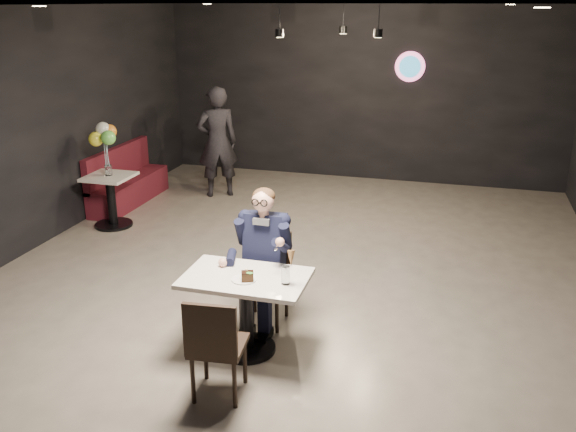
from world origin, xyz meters
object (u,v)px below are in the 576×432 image
(chair_far, at_px, (265,280))
(sundae_glass, at_px, (285,275))
(main_table, at_px, (247,314))
(balloon_vase, at_px, (108,170))
(passerby, at_px, (217,142))
(chair_near, at_px, (218,343))
(booth_bench, at_px, (128,176))
(side_table, at_px, (111,200))
(seated_man, at_px, (265,256))

(chair_far, bearing_deg, sundae_glass, -57.67)
(main_table, height_order, balloon_vase, balloon_vase)
(passerby, bearing_deg, balloon_vase, 32.14)
(chair_near, relative_size, booth_bench, 0.51)
(booth_bench, distance_m, side_table, 1.05)
(chair_far, bearing_deg, seated_man, 0.00)
(chair_far, height_order, booth_bench, chair_far)
(main_table, relative_size, sundae_glass, 6.77)
(booth_bench, relative_size, side_table, 2.35)
(seated_man, bearing_deg, sundae_glass, -57.67)
(sundae_glass, distance_m, booth_bench, 5.15)
(main_table, relative_size, side_table, 1.44)
(balloon_vase, distance_m, passerby, 2.00)
(sundae_glass, height_order, balloon_vase, sundae_glass)
(main_table, distance_m, side_table, 3.91)
(side_table, bearing_deg, seated_man, -34.74)
(sundae_glass, relative_size, booth_bench, 0.09)
(chair_far, xyz_separation_m, side_table, (-2.94, 2.04, -0.08))
(seated_man, distance_m, passerby, 4.32)
(main_table, bearing_deg, side_table, 138.63)
(chair_near, height_order, sundae_glass, chair_near)
(seated_man, relative_size, side_table, 1.89)
(chair_near, relative_size, side_table, 1.21)
(chair_near, xyz_separation_m, sundae_glass, (0.38, 0.62, 0.37))
(sundae_glass, bearing_deg, chair_near, -121.79)
(sundae_glass, relative_size, passerby, 0.09)
(chair_far, bearing_deg, booth_bench, 136.83)
(main_table, xyz_separation_m, chair_far, (0.00, 0.55, 0.09))
(chair_near, distance_m, sundae_glass, 0.81)
(chair_far, xyz_separation_m, sundae_glass, (0.38, -0.60, 0.37))
(sundae_glass, bearing_deg, booth_bench, 134.83)
(chair_near, xyz_separation_m, booth_bench, (-3.24, 4.26, -0.01))
(chair_near, bearing_deg, passerby, 105.96)
(seated_man, distance_m, side_table, 3.59)
(balloon_vase, bearing_deg, main_table, -41.37)
(side_table, bearing_deg, main_table, -41.37)
(chair_far, relative_size, side_table, 1.21)
(seated_man, height_order, balloon_vase, seated_man)
(main_table, xyz_separation_m, sundae_glass, (0.38, -0.05, 0.46))
(booth_bench, bearing_deg, chair_near, -52.74)
(seated_man, height_order, sundae_glass, seated_man)
(seated_man, bearing_deg, balloon_vase, 145.26)
(sundae_glass, xyz_separation_m, booth_bench, (-3.62, 3.64, -0.38))
(passerby, bearing_deg, sundae_glass, 87.81)
(balloon_vase, relative_size, passerby, 0.08)
(balloon_vase, height_order, passerby, passerby)
(chair_far, distance_m, sundae_glass, 0.80)
(chair_near, bearing_deg, side_table, 126.05)
(main_table, relative_size, seated_man, 0.76)
(seated_man, relative_size, sundae_glass, 8.86)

